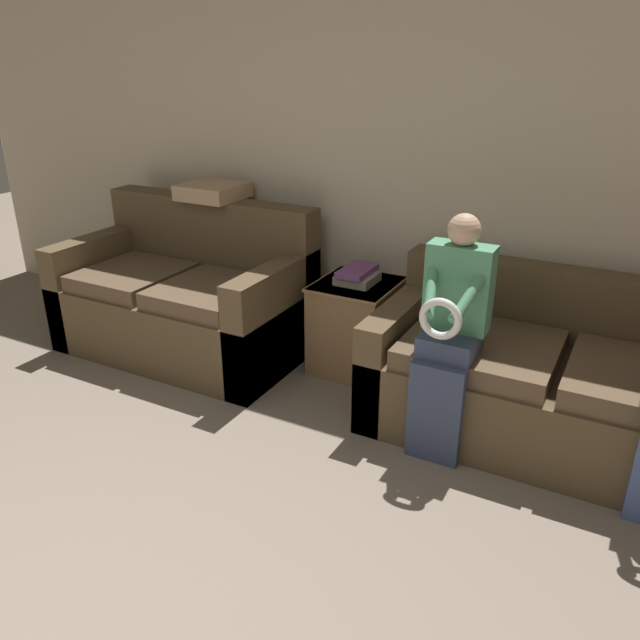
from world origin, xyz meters
name	(u,v)px	position (x,y,z in m)	size (l,w,h in m)	color
wall_back	(388,164)	(0.00, 3.00, 1.27)	(7.26, 0.06, 2.55)	beige
couch_main	(562,385)	(1.24, 2.48, 0.30)	(1.96, 0.94, 0.83)	brown
couch_side	(187,300)	(-1.20, 2.41, 0.35)	(1.63, 0.91, 1.00)	brown
child_left_seated	(450,331)	(0.73, 2.09, 0.66)	(0.33, 0.37, 1.22)	#384260
side_shelf	(356,325)	(-0.05, 2.69, 0.30)	(0.49, 0.53, 0.59)	olive
book_stack	(357,275)	(-0.05, 2.69, 0.63)	(0.23, 0.30, 0.09)	gray
throw_pillow	(213,191)	(-1.15, 2.72, 1.05)	(0.39, 0.39, 0.10)	tan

